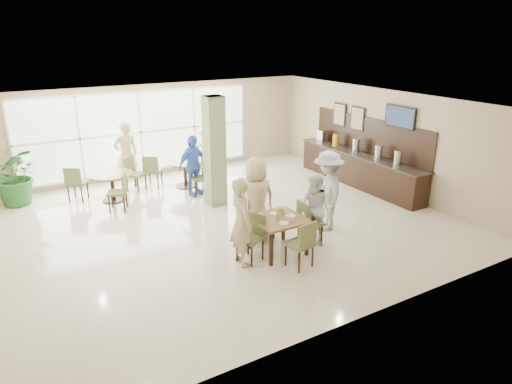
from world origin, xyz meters
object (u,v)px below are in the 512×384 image
teen_left (241,222)px  adult_standing (126,155)px  main_table (278,222)px  buffet_counter (359,167)px  teen_right (316,210)px  adult_b (209,152)px  teen_standing (328,191)px  potted_plant (16,175)px  teen_far (256,198)px  round_table_right (185,168)px  adult_a (193,165)px  round_table_left (112,180)px

teen_left → adult_standing: size_ratio=0.91×
main_table → buffet_counter: buffet_counter is taller
adult_standing → teen_right: bearing=110.0°
adult_b → teen_standing: bearing=29.0°
potted_plant → teen_far: (4.28, -4.88, 0.12)m
teen_left → buffet_counter: bearing=-61.6°
round_table_right → adult_a: 0.82m
round_table_left → teen_standing: (3.74, -4.30, 0.33)m
teen_right → adult_a: adult_a is taller
buffet_counter → teen_left: 5.83m
teen_right → adult_b: (-0.16, 4.91, 0.15)m
round_table_left → potted_plant: 2.38m
main_table → adult_standing: 5.83m
teen_far → buffet_counter: bearing=-158.1°
teen_left → teen_far: 1.22m
potted_plant → adult_standing: size_ratio=0.82×
teen_standing → teen_right: bearing=-31.0°
round_table_left → adult_standing: size_ratio=0.59×
teen_right → adult_standing: 6.18m
main_table → adult_standing: adult_standing is taller
round_table_right → buffet_counter: buffet_counter is taller
round_table_right → adult_b: adult_b is taller
round_table_left → round_table_right: size_ratio=1.11×
main_table → teen_standing: teen_standing is taller
round_table_right → adult_b: bearing=-0.9°
round_table_right → teen_standing: (1.64, -4.41, 0.35)m
teen_far → adult_b: 4.07m
teen_standing → adult_standing: 6.04m
round_table_left → adult_a: (2.03, -0.66, 0.25)m
round_table_right → teen_far: 4.03m
round_table_right → teen_right: (0.91, -4.92, 0.22)m
teen_far → adult_a: teen_far is taller
main_table → round_table_right: 4.84m
round_table_left → adult_b: size_ratio=0.62×
adult_a → teen_far: bearing=-108.6°
adult_b → potted_plant: bearing=-82.3°
teen_right → teen_standing: (0.72, 0.51, 0.13)m
teen_right → teen_standing: 0.90m
round_table_left → buffet_counter: (6.54, -2.32, -0.03)m
round_table_left → adult_standing: 1.19m
adult_a → adult_b: adult_b is taller
teen_far → adult_standing: (-1.45, 4.81, 0.05)m
potted_plant → teen_far: teen_far is taller
teen_far → potted_plant: bearing=-46.7°
main_table → round_table_right: same height
round_table_right → potted_plant: size_ratio=0.65×
teen_standing → main_table: bearing=-51.1°
teen_far → adult_a: (-0.09, 3.25, -0.07)m
teen_far → adult_a: size_ratio=1.08×
main_table → teen_far: teen_far is taller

